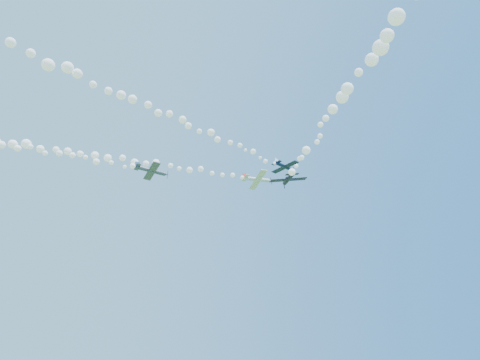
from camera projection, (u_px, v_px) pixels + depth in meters
name	position (u px, v px, depth m)	size (l,w,h in m)	color
plane_white	(258.00, 179.00, 100.30)	(7.96, 8.12, 2.52)	silver
smoke_trail_white	(69.00, 151.00, 85.30)	(82.98, 9.41, 3.28)	white
plane_navy	(285.00, 167.00, 88.41)	(6.53, 6.91, 2.01)	#0B1734
smoke_trail_navy	(101.00, 85.00, 60.77)	(78.36, 26.83, 2.61)	white
plane_grey	(152.00, 171.00, 89.78)	(7.86, 8.16, 2.89)	#3C4558
plane_black	(288.00, 179.00, 71.12)	(6.64, 6.31, 1.76)	black
smoke_trail_black	(388.00, 31.00, 37.60)	(22.84, 66.36, 2.64)	white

